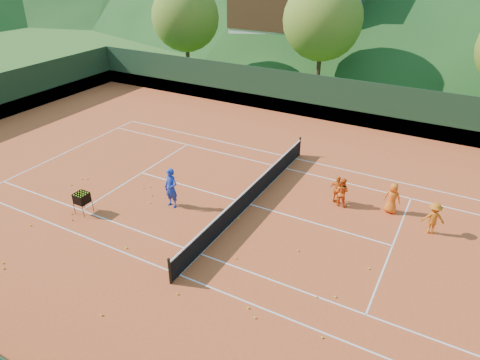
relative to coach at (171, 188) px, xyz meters
The scene contains 41 objects.
ground 3.66m from the coach, 31.04° to the left, with size 400.00×400.00×0.00m, color #2B5219.
clay_court 3.66m from the coach, 31.04° to the left, with size 40.00×24.00×0.02m, color #BD461E.
coach is the anchor object (origin of this frame).
student_a 7.67m from the coach, 29.51° to the left, with size 0.67×0.52×1.38m, color #F15915.
student_b 7.53m from the coach, 30.96° to the left, with size 0.80×0.33×1.36m, color orange.
student_c 9.79m from the coach, 25.94° to the left, with size 0.71×0.46×1.44m, color orange.
student_d 11.15m from the coach, 18.29° to the left, with size 0.92×0.53×1.42m, color #CC6112.
tennis_ball_0 6.10m from the coach, 135.69° to the right, with size 0.07×0.07×0.07m, color yellow.
tennis_ball_1 4.53m from the coach, 141.66° to the right, with size 0.07×0.07×0.07m, color yellow.
tennis_ball_2 5.41m from the coach, behind, with size 0.07×0.07×0.07m, color yellow.
tennis_ball_3 3.55m from the coach, 84.99° to the right, with size 0.07×0.07×0.07m, color yellow.
tennis_ball_4 4.46m from the coach, 135.10° to the right, with size 0.07×0.07×0.07m, color yellow.
tennis_ball_5 7.16m from the coach, 113.30° to the right, with size 0.07×0.07×0.07m, color yellow.
tennis_ball_6 8.62m from the coach, 13.70° to the right, with size 0.07×0.07×0.07m, color yellow.
tennis_ball_7 6.82m from the coach, 72.81° to the right, with size 0.07×0.07×0.07m, color yellow.
tennis_ball_8 3.12m from the coach, 10.66° to the left, with size 0.07×0.07×0.07m, color yellow.
tennis_ball_9 2.44m from the coach, 165.54° to the left, with size 0.07×0.07×0.07m, color yellow.
tennis_ball_10 5.64m from the coach, behind, with size 0.07×0.07×0.07m, color yellow.
tennis_ball_11 2.37m from the coach, 157.12° to the left, with size 0.07×0.07×0.07m, color yellow.
tennis_ball_12 5.82m from the coach, 51.55° to the right, with size 0.07×0.07×0.07m, color yellow.
tennis_ball_13 7.20m from the coach, 33.13° to the right, with size 0.07×0.07×0.07m, color yellow.
tennis_ball_14 4.85m from the coach, 23.28° to the right, with size 0.07×0.07×0.07m, color yellow.
tennis_ball_15 6.35m from the coach, ahead, with size 0.07×0.07×0.07m, color yellow.
tennis_ball_16 1.43m from the coach, 162.12° to the right, with size 0.07×0.07×0.07m, color yellow.
tennis_ball_17 1.66m from the coach, behind, with size 0.07×0.07×0.07m, color yellow.
tennis_ball_18 9.00m from the coach, ahead, with size 0.07×0.07×0.07m, color yellow.
tennis_ball_19 8.17m from the coach, 16.68° to the right, with size 0.07×0.07×0.07m, color yellow.
tennis_ball_20 9.39m from the coach, 24.49° to the right, with size 0.07×0.07×0.07m, color yellow.
tennis_ball_22 3.33m from the coach, ahead, with size 0.07×0.07×0.07m, color yellow.
tennis_ball_23 7.67m from the coach, 33.20° to the right, with size 0.07×0.07×0.07m, color yellow.
tennis_ball_24 7.13m from the coach, 116.14° to the right, with size 0.07×0.07×0.07m, color yellow.
tennis_ball_26 1.46m from the coach, 137.75° to the left, with size 0.07×0.07×0.07m, color yellow.
tennis_ball_27 5.70m from the coach, behind, with size 0.07×0.07×0.07m, color yellow.
tennis_ball_28 4.91m from the coach, 54.49° to the right, with size 0.07×0.07×0.07m, color yellow.
court_lines 3.66m from the coach, 31.04° to the left, with size 23.83×11.03×0.00m.
tennis_net 3.56m from the coach, 31.04° to the left, with size 0.10×12.07×1.10m.
perimeter_fence 3.55m from the coach, 31.04° to the left, with size 40.40×24.24×3.00m.
ball_hopper 3.89m from the coach, 142.48° to the right, with size 0.57×0.57×1.00m.
chalet_mid 37.16m from the coach, 75.85° to the left, with size 12.65×8.82×11.45m.
tree_a 24.01m from the coach, 123.19° to the left, with size 6.00×6.00×7.88m.
tree_b 22.25m from the coach, 92.54° to the left, with size 6.40×6.40×8.40m.
Camera 1 is at (7.67, -14.81, 10.50)m, focal length 32.00 mm.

